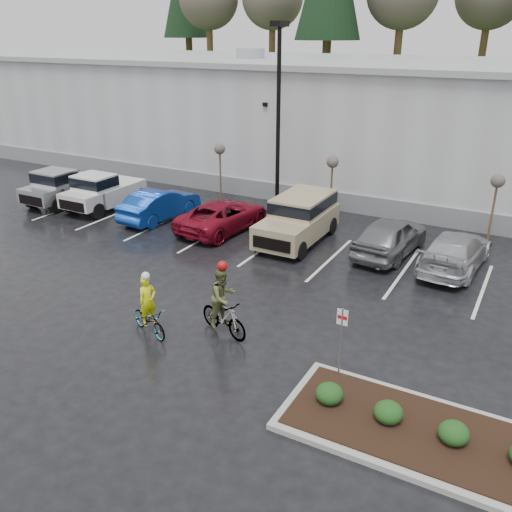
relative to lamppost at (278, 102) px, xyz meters
The scene contains 22 objects.
ground 13.87m from the lamppost, 71.57° to the right, with size 120.00×120.00×0.00m, color black.
warehouse 10.95m from the lamppost, 68.18° to the left, with size 60.50×15.50×7.20m.
wooded_ridge 33.35m from the lamppost, 83.09° to the left, with size 80.00×25.00×6.00m, color #263D19.
lamppost is the anchor object (origin of this frame).
sapling_west 5.07m from the lamppost, 165.96° to the left, with size 0.60×0.60×3.20m.
sapling_mid 4.00m from the lamppost, 21.80° to the left, with size 0.60×0.60×3.20m.
sapling_east 10.48m from the lamppost, ahead, with size 0.60×0.60×3.20m.
curb_island 17.93m from the lamppost, 49.76° to the right, with size 8.00×3.00×0.15m, color gray.
mulch_bed 17.90m from the lamppost, 49.76° to the right, with size 7.60×2.60×0.04m, color black.
shrub_a 16.15m from the lamppost, 58.39° to the right, with size 0.70×0.70×0.52m, color #1A3813.
shrub_b 16.94m from the lamppost, 53.84° to the right, with size 0.70×0.70×0.52m, color #1A3813.
shrub_c 17.83m from the lamppost, 49.76° to the right, with size 0.70×0.70×0.52m, color #1A3813.
fire_lane_sign 14.78m from the lamppost, 56.54° to the right, with size 0.30×0.05×2.20m.
pickup_silver 12.60m from the lamppost, 164.03° to the right, with size 2.10×5.20×1.96m, color #B4B6BD, non-canonical shape.
pickup_white 10.29m from the lamppost, 161.69° to the right, with size 2.10×5.20×1.96m, color silver, non-canonical shape.
car_blue 7.69m from the lamppost, 147.59° to the right, with size 1.63×4.67×1.54m, color #0D3695.
car_red 5.97m from the lamppost, 113.87° to the right, with size 2.39×5.17×1.44m, color maroon.
suv_tan 5.96m from the lamppost, 49.23° to the right, with size 2.20×5.10×2.06m, color tan, non-canonical shape.
car_grey 8.39m from the lamppost, 18.97° to the right, with size 1.93×4.80×1.63m, color slate.
car_far_silver 10.69m from the lamppost, 14.83° to the right, with size 2.06×5.06×1.47m, color #B8BAC0.
cyclist_hivis 13.40m from the lamppost, 82.06° to the right, with size 1.84×1.16×2.11m.
cyclist_olive 12.77m from the lamppost, 71.40° to the right, with size 2.00×1.09×2.49m.
Camera 1 is at (7.75, -11.70, 8.83)m, focal length 38.00 mm.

